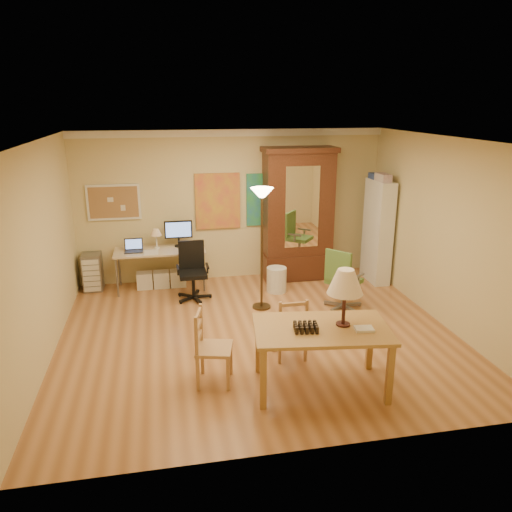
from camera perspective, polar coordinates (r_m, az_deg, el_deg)
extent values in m
plane|color=#9B6137|center=(7.17, 0.25, -8.91)|extent=(5.50, 5.50, 0.00)
cube|color=white|center=(8.88, -2.92, 13.88)|extent=(5.50, 0.08, 0.12)
cube|color=#9B7C49|center=(8.97, -15.95, 5.93)|extent=(0.90, 0.04, 0.62)
cube|color=gold|center=(9.00, -4.40, 6.26)|extent=(0.80, 0.04, 1.00)
cube|color=teal|center=(9.15, 1.24, 6.48)|extent=(0.75, 0.04, 0.95)
cube|color=#995E32|center=(5.68, 7.51, -8.27)|extent=(1.61, 1.09, 0.04)
cube|color=#995E32|center=(5.44, 0.83, -13.86)|extent=(0.08, 0.08, 0.71)
cube|color=#995E32|center=(5.69, 15.04, -12.97)|extent=(0.08, 0.08, 0.71)
cube|color=#995E32|center=(6.10, 0.29, -10.15)|extent=(0.08, 0.08, 0.71)
cube|color=#995E32|center=(6.33, 12.89, -9.55)|extent=(0.08, 0.08, 0.71)
cylinder|color=black|center=(5.76, 9.91, -7.67)|extent=(0.16, 0.16, 0.02)
cylinder|color=black|center=(5.68, 10.01, -5.93)|extent=(0.04, 0.04, 0.40)
cone|color=#FFE2C7|center=(5.57, 10.18, -2.88)|extent=(0.40, 0.40, 0.28)
cube|color=silver|center=(5.68, 12.25, -8.16)|extent=(0.22, 0.18, 0.03)
cube|color=black|center=(5.56, 5.72, -8.11)|extent=(0.31, 0.26, 0.08)
cube|color=#9D6648|center=(6.44, 3.88, -8.25)|extent=(0.39, 0.37, 0.04)
cube|color=#9D6648|center=(6.71, 4.89, -9.14)|extent=(0.04, 0.04, 0.38)
cube|color=#9D6648|center=(6.63, 2.06, -9.42)|extent=(0.04, 0.04, 0.38)
cube|color=#9D6648|center=(6.44, 5.67, -10.36)|extent=(0.04, 0.04, 0.38)
cube|color=#9D6648|center=(6.36, 2.73, -10.68)|extent=(0.04, 0.04, 0.38)
cube|color=#9D6648|center=(6.25, 5.79, -6.89)|extent=(0.04, 0.04, 0.44)
cube|color=#9D6648|center=(6.17, 2.78, -7.17)|extent=(0.04, 0.04, 0.44)
cube|color=#9D6648|center=(6.19, 4.30, -6.66)|extent=(0.34, 0.03, 0.04)
cube|color=#9D6648|center=(5.88, -4.79, -10.50)|extent=(0.49, 0.50, 0.04)
cube|color=#9D6648|center=(5.82, -3.22, -13.35)|extent=(0.05, 0.05, 0.41)
cube|color=#9D6648|center=(6.13, -2.89, -11.62)|extent=(0.05, 0.05, 0.41)
cube|color=#9D6648|center=(5.86, -6.67, -13.22)|extent=(0.05, 0.05, 0.41)
cube|color=#9D6648|center=(6.17, -6.15, -11.51)|extent=(0.05, 0.05, 0.41)
cube|color=#9D6648|center=(5.64, -6.84, -9.15)|extent=(0.05, 0.05, 0.48)
cube|color=#9D6648|center=(5.96, -6.29, -7.59)|extent=(0.05, 0.05, 0.48)
cube|color=#9D6648|center=(5.78, -6.57, -7.92)|extent=(0.11, 0.36, 0.05)
cylinder|color=#3B2B17|center=(8.04, 0.64, -5.80)|extent=(0.29, 0.29, 0.03)
cylinder|color=#3B2B17|center=(7.72, 0.66, 0.45)|extent=(0.04, 0.04, 1.82)
cone|color=#FFE0A5|center=(7.51, 0.68, 7.25)|extent=(0.35, 0.35, 0.14)
cube|color=tan|center=(8.79, -10.94, 0.62)|extent=(1.55, 0.68, 0.03)
cylinder|color=slate|center=(8.66, -15.59, -2.44)|extent=(0.03, 0.03, 0.68)
cylinder|color=slate|center=(8.65, -5.98, -1.90)|extent=(0.03, 0.03, 0.68)
cylinder|color=slate|center=(9.20, -15.35, -1.24)|extent=(0.03, 0.03, 0.68)
cylinder|color=slate|center=(9.19, -6.31, -0.72)|extent=(0.03, 0.03, 0.68)
cube|color=black|center=(8.75, -13.79, 0.51)|extent=(0.31, 0.21, 0.02)
cube|color=black|center=(8.87, -13.80, 1.43)|extent=(0.31, 0.05, 0.20)
cube|color=black|center=(8.85, -8.87, 3.02)|extent=(0.48, 0.04, 0.31)
cone|color=#FFE2C7|center=(8.80, -11.37, 2.68)|extent=(0.19, 0.19, 0.12)
cube|color=silver|center=(8.65, -11.90, 0.40)|extent=(0.24, 0.31, 0.01)
cube|color=#9C301C|center=(8.73, -7.47, 1.18)|extent=(0.21, 0.15, 0.12)
cube|color=white|center=(9.01, -12.59, -2.73)|extent=(0.27, 0.23, 0.29)
cube|color=white|center=(9.00, -10.74, -2.63)|extent=(0.27, 0.23, 0.29)
cube|color=silver|center=(9.01, -8.90, -2.52)|extent=(0.27, 0.23, 0.29)
cylinder|color=black|center=(8.34, -7.16, -3.46)|extent=(0.06, 0.06, 0.37)
cube|color=black|center=(8.27, -7.22, -2.08)|extent=(0.45, 0.43, 0.06)
cube|color=black|center=(8.37, -7.40, 0.17)|extent=(0.43, 0.05, 0.48)
cube|color=black|center=(8.21, -8.93, -1.32)|extent=(0.04, 0.28, 0.03)
cube|color=black|center=(8.24, -5.58, -1.12)|extent=(0.04, 0.28, 0.03)
cylinder|color=slate|center=(8.06, 9.95, -4.28)|extent=(0.06, 0.06, 0.38)
cube|color=#3F662E|center=(7.98, 10.03, -2.81)|extent=(0.63, 0.64, 0.07)
cube|color=#3F662E|center=(7.71, 9.35, -1.22)|extent=(0.32, 0.37, 0.50)
cube|color=slate|center=(7.82, 11.66, -2.27)|extent=(0.25, 0.21, 0.03)
cube|color=slate|center=(8.05, 8.55, -1.53)|extent=(0.25, 0.21, 0.03)
cube|color=slate|center=(9.14, -18.17, -1.73)|extent=(0.32, 0.37, 0.65)
cube|color=silver|center=(8.95, -18.31, -2.13)|extent=(0.28, 0.02, 0.55)
cube|color=#351D0E|center=(9.11, 4.77, 4.54)|extent=(1.22, 0.55, 2.32)
cube|color=#351D0E|center=(9.36, 4.63, -0.96)|extent=(1.26, 0.60, 0.46)
cube|color=white|center=(8.80, 5.30, 5.54)|extent=(0.61, 0.01, 1.44)
cube|color=#351D0E|center=(8.93, 4.97, 12.04)|extent=(1.31, 0.62, 0.09)
cube|color=white|center=(9.24, 13.73, 2.73)|extent=(0.28, 0.74, 1.84)
cube|color=#993333|center=(9.23, 13.66, -0.37)|extent=(0.17, 0.37, 0.22)
cube|color=#334C99|center=(9.26, 13.32, 6.65)|extent=(0.17, 0.26, 0.18)
cylinder|color=silver|center=(8.63, 2.36, -2.71)|extent=(0.35, 0.35, 0.43)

